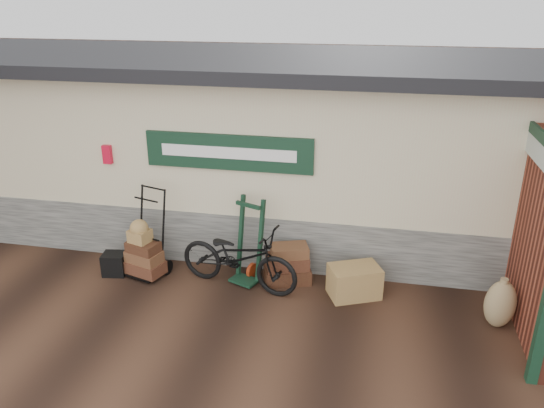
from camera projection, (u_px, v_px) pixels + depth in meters
The scene contains 9 objects.
ground at pixel (234, 299), 7.79m from camera, with size 80.00×80.00×0.00m, color black.
station_building at pixel (271, 144), 9.67m from camera, with size 14.40×4.10×3.20m.
porter_trolley at pixel (149, 231), 8.29m from camera, with size 0.72×0.54×1.43m, color black, non-canonical shape.
green_barrow at pixel (249, 241), 8.09m from camera, with size 0.48×0.41×1.34m, color black, non-canonical shape.
suitcase_stack at pixel (287, 263), 8.18m from camera, with size 0.70×0.44×0.62m, color #3B1B13, non-canonical shape.
wicker_hamper at pixel (354, 281), 7.81m from camera, with size 0.72×0.47×0.47m, color olive.
black_trunk at pixel (115, 264), 8.44m from camera, with size 0.36×0.30×0.36m, color black.
bicycle at pixel (238, 254), 7.93m from camera, with size 1.92×0.67×1.11m, color black.
burlap_sack_left at pixel (500, 304), 7.06m from camera, with size 0.43×0.36×0.68m, color olive.
Camera 1 is at (1.89, -6.45, 4.23)m, focal length 35.00 mm.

